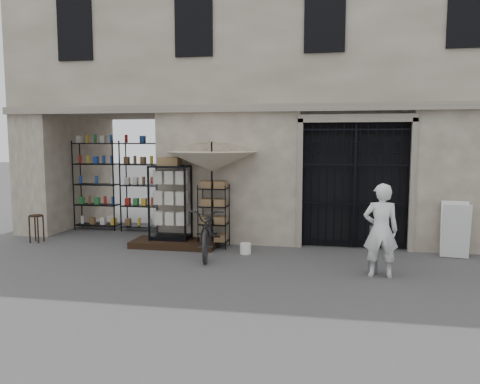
% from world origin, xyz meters
% --- Properties ---
extents(ground, '(80.00, 80.00, 0.00)m').
position_xyz_m(ground, '(0.00, 0.00, 0.00)').
color(ground, '#27272B').
rests_on(ground, ground).
extents(main_building, '(14.00, 4.00, 9.00)m').
position_xyz_m(main_building, '(0.00, 4.00, 4.50)').
color(main_building, '#B7A693').
rests_on(main_building, ground).
extents(shop_recess, '(3.00, 1.70, 3.00)m').
position_xyz_m(shop_recess, '(-4.50, 2.80, 1.50)').
color(shop_recess, black).
rests_on(shop_recess, ground).
extents(shop_shelving, '(2.70, 0.50, 2.50)m').
position_xyz_m(shop_shelving, '(-4.55, 3.30, 1.25)').
color(shop_shelving, black).
rests_on(shop_shelving, ground).
extents(iron_gate, '(2.50, 0.21, 3.00)m').
position_xyz_m(iron_gate, '(1.75, 2.28, 1.50)').
color(iron_gate, black).
rests_on(iron_gate, ground).
extents(step_platform, '(2.00, 0.90, 0.15)m').
position_xyz_m(step_platform, '(-2.40, 1.55, 0.07)').
color(step_platform, black).
rests_on(step_platform, ground).
extents(display_cabinet, '(0.96, 0.68, 1.91)m').
position_xyz_m(display_cabinet, '(-2.54, 1.68, 0.94)').
color(display_cabinet, black).
rests_on(display_cabinet, step_platform).
extents(wire_rack, '(0.76, 0.65, 1.48)m').
position_xyz_m(wire_rack, '(-1.47, 1.67, 0.73)').
color(wire_rack, black).
rests_on(wire_rack, ground).
extents(market_umbrella, '(2.09, 2.12, 2.97)m').
position_xyz_m(market_umbrella, '(-1.52, 1.68, 2.14)').
color(market_umbrella, black).
rests_on(market_umbrella, ground).
extents(white_bucket, '(0.31, 0.31, 0.23)m').
position_xyz_m(white_bucket, '(-0.63, 1.16, 0.12)').
color(white_bucket, white).
rests_on(white_bucket, ground).
extents(bicycle, '(0.88, 1.18, 2.05)m').
position_xyz_m(bicycle, '(-1.39, 0.85, 0.00)').
color(bicycle, black).
rests_on(bicycle, ground).
extents(wooden_stool, '(0.34, 0.34, 0.68)m').
position_xyz_m(wooden_stool, '(-5.91, 1.41, 0.36)').
color(wooden_stool, black).
rests_on(wooden_stool, ground).
extents(steel_bollard, '(0.21, 0.21, 0.93)m').
position_xyz_m(steel_bollard, '(1.99, 0.03, 0.46)').
color(steel_bollard, slate).
rests_on(steel_bollard, ground).
extents(shopkeeper, '(0.71, 1.76, 0.41)m').
position_xyz_m(shopkeeper, '(2.10, -0.12, 0.00)').
color(shopkeeper, silver).
rests_on(shopkeeper, ground).
extents(easel_sign, '(0.66, 0.73, 1.17)m').
position_xyz_m(easel_sign, '(3.83, 1.60, 0.61)').
color(easel_sign, silver).
rests_on(easel_sign, ground).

